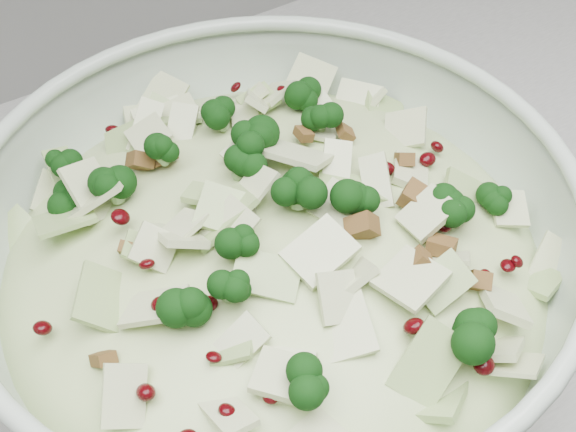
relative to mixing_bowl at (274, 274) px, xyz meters
name	(u,v)px	position (x,y,z in m)	size (l,w,h in m)	color
mixing_bowl	(274,274)	(0.00, 0.00, 0.00)	(0.50, 0.50, 0.15)	#B0C2B1
salad	(273,249)	(0.00, 0.00, 0.02)	(0.39, 0.39, 0.15)	beige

